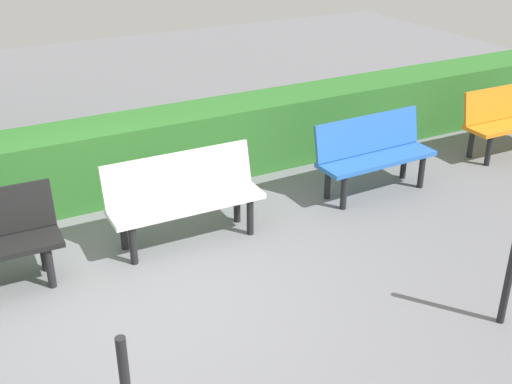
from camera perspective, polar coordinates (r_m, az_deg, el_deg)
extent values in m
plane|color=slate|center=(5.56, -11.13, -9.74)|extent=(20.15, 20.15, 0.00)
cube|color=orange|center=(8.92, 21.38, 7.51)|extent=(1.41, 0.14, 0.42)
cylinder|color=black|center=(8.45, 20.00, 3.48)|extent=(0.07, 0.07, 0.39)
cylinder|color=black|center=(8.64, 18.60, 4.17)|extent=(0.07, 0.07, 0.39)
cube|color=blue|center=(7.26, 10.72, 2.91)|extent=(1.41, 0.45, 0.05)
cube|color=blue|center=(7.31, 9.92, 5.12)|extent=(1.41, 0.15, 0.42)
cylinder|color=black|center=(7.60, 14.51, 1.75)|extent=(0.07, 0.07, 0.39)
cylinder|color=black|center=(7.79, 13.03, 2.55)|extent=(0.07, 0.07, 0.39)
cylinder|color=black|center=(6.92, 7.82, -0.04)|extent=(0.07, 0.07, 0.39)
cylinder|color=black|center=(7.14, 6.39, 0.87)|extent=(0.07, 0.07, 0.39)
cube|color=white|center=(6.17, -6.16, -1.02)|extent=(1.51, 0.45, 0.05)
cube|color=white|center=(6.24, -6.91, 1.61)|extent=(1.51, 0.16, 0.42)
cylinder|color=black|center=(6.37, -0.53, -2.21)|extent=(0.07, 0.07, 0.39)
cylinder|color=black|center=(6.61, -1.70, -1.12)|extent=(0.07, 0.07, 0.39)
cylinder|color=black|center=(5.99, -10.89, -4.66)|extent=(0.07, 0.07, 0.39)
cylinder|color=black|center=(6.25, -11.71, -3.40)|extent=(0.07, 0.07, 0.39)
cylinder|color=black|center=(5.84, -17.87, -6.42)|extent=(0.07, 0.07, 0.39)
cylinder|color=black|center=(6.10, -18.38, -5.04)|extent=(0.07, 0.07, 0.39)
cube|color=#2D6B28|center=(7.42, -9.38, 3.53)|extent=(16.15, 0.70, 0.83)
cylinder|color=black|center=(5.35, 21.73, -6.39)|extent=(0.06, 0.06, 1.00)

